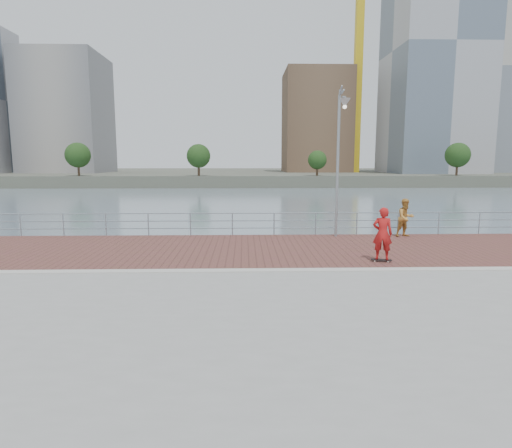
{
  "coord_description": "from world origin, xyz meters",
  "views": [
    {
      "loc": [
        -0.43,
        -13.78,
        3.64
      ],
      "look_at": [
        0.0,
        2.0,
        1.3
      ],
      "focal_mm": 30.0,
      "sensor_mm": 36.0,
      "label": 1
    }
  ],
  "objects_px": {
    "guardrail": "(253,221)",
    "street_lamp": "(341,136)",
    "skateboarder": "(382,234)",
    "bystander": "(406,218)"
  },
  "relations": [
    {
      "from": "skateboarder",
      "to": "street_lamp",
      "type": "bearing_deg",
      "value": -69.57
    },
    {
      "from": "street_lamp",
      "to": "skateboarder",
      "type": "height_order",
      "value": "street_lamp"
    },
    {
      "from": "guardrail",
      "to": "bystander",
      "type": "height_order",
      "value": "bystander"
    },
    {
      "from": "skateboarder",
      "to": "bystander",
      "type": "xyz_separation_m",
      "value": [
        2.77,
        5.12,
        -0.12
      ]
    },
    {
      "from": "street_lamp",
      "to": "guardrail",
      "type": "bearing_deg",
      "value": 166.08
    },
    {
      "from": "street_lamp",
      "to": "bystander",
      "type": "distance_m",
      "value": 5.06
    },
    {
      "from": "guardrail",
      "to": "bystander",
      "type": "relative_size",
      "value": 21.36
    },
    {
      "from": "guardrail",
      "to": "bystander",
      "type": "distance_m",
      "value": 7.33
    },
    {
      "from": "skateboarder",
      "to": "guardrail",
      "type": "bearing_deg",
      "value": -37.95
    },
    {
      "from": "guardrail",
      "to": "street_lamp",
      "type": "height_order",
      "value": "street_lamp"
    }
  ]
}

